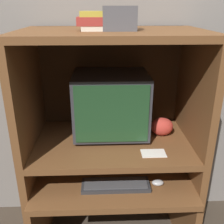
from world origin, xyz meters
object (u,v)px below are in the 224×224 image
Objects in this scene: keyboard at (116,185)px; storage_box at (119,18)px; crt_monitor at (111,104)px; snack_bag at (162,127)px; mouse at (158,183)px; book_stack at (95,21)px.

storage_box is (0.02, 0.17, 0.90)m from keyboard.
storage_box is (0.04, -0.12, 0.51)m from crt_monitor.
mouse is at bearing -103.74° from snack_bag.
crt_monitor is 0.52m from storage_box.
crt_monitor reaches higher than keyboard.
mouse reaches higher than keyboard.
mouse is at bearing -24.51° from book_stack.
keyboard is at bearing -97.80° from storage_box.
storage_box reaches higher than book_stack.
book_stack is (-0.34, 0.16, 0.88)m from mouse.
storage_box reaches higher than snack_bag.
book_stack reaches higher than keyboard.
storage_box reaches higher than mouse.
crt_monitor is 1.15× the size of keyboard.
keyboard is (0.02, -0.29, -0.39)m from crt_monitor.
snack_bag is 0.81× the size of book_stack.
snack_bag is at bearing -5.57° from crt_monitor.
crt_monitor is at bearing 93.51° from keyboard.
book_stack is 1.04× the size of storage_box.
book_stack reaches higher than snack_bag.
keyboard is at bearing -178.77° from mouse.
book_stack reaches higher than crt_monitor.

